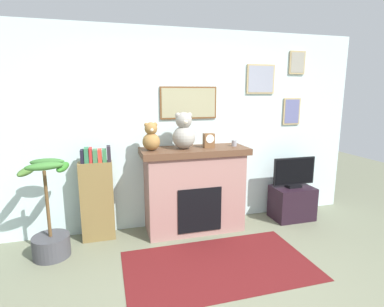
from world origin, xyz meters
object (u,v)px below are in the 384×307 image
(potted_plant, at_px, (50,228))
(teddy_bear_grey, at_px, (151,138))
(tv_stand, at_px, (292,203))
(television, at_px, (294,173))
(fireplace, at_px, (194,189))
(bookshelf, at_px, (97,197))
(candle_jar, at_px, (234,143))
(mantel_clock, at_px, (209,140))
(teddy_bear_cream, at_px, (184,132))

(potted_plant, xyz_separation_m, teddy_bear_grey, (1.17, 0.22, 0.92))
(tv_stand, relative_size, television, 0.90)
(fireplace, bearing_deg, bookshelf, 177.52)
(fireplace, xyz_separation_m, bookshelf, (-1.22, 0.05, -0.01))
(fireplace, height_order, potted_plant, potted_plant)
(fireplace, distance_m, teddy_bear_grey, 0.89)
(television, relative_size, candle_jar, 7.87)
(potted_plant, relative_size, tv_stand, 1.96)
(television, distance_m, teddy_bear_grey, 2.09)
(fireplace, xyz_separation_m, television, (1.46, -0.05, 0.12))
(teddy_bear_grey, bearing_deg, tv_stand, -0.83)
(mantel_clock, distance_m, teddy_bear_cream, 0.35)
(mantel_clock, bearing_deg, fireplace, 174.16)
(teddy_bear_cream, bearing_deg, bookshelf, 176.23)
(candle_jar, height_order, teddy_bear_cream, teddy_bear_cream)
(candle_jar, height_order, mantel_clock, mantel_clock)
(television, relative_size, mantel_clock, 3.51)
(tv_stand, height_order, television, television)
(tv_stand, height_order, teddy_bear_cream, teddy_bear_cream)
(tv_stand, xyz_separation_m, teddy_bear_grey, (-2.01, 0.03, 1.02))
(potted_plant, xyz_separation_m, mantel_clock, (1.91, 0.22, 0.86))
(fireplace, height_order, teddy_bear_grey, teddy_bear_grey)
(fireplace, bearing_deg, candle_jar, -1.87)
(television, xyz_separation_m, candle_jar, (-0.92, 0.03, 0.46))
(tv_stand, bearing_deg, bookshelf, 177.86)
(television, bearing_deg, candle_jar, 178.05)
(mantel_clock, bearing_deg, candle_jar, 0.24)
(bookshelf, xyz_separation_m, potted_plant, (-0.50, -0.29, -0.21))
(tv_stand, height_order, mantel_clock, mantel_clock)
(teddy_bear_cream, bearing_deg, tv_stand, -1.04)
(television, xyz_separation_m, teddy_bear_cream, (-1.60, 0.03, 0.63))
(potted_plant, relative_size, television, 1.76)
(television, xyz_separation_m, teddy_bear_grey, (-2.01, 0.03, 0.58))
(tv_stand, relative_size, mantel_clock, 3.14)
(potted_plant, distance_m, candle_jar, 2.41)
(teddy_bear_grey, bearing_deg, potted_plant, -169.38)
(tv_stand, bearing_deg, mantel_clock, 178.73)
(bookshelf, relative_size, teddy_bear_cream, 2.55)
(bookshelf, xyz_separation_m, candle_jar, (1.76, -0.07, 0.59))
(candle_jar, bearing_deg, teddy_bear_grey, -179.98)
(tv_stand, relative_size, teddy_bear_grey, 1.65)
(television, height_order, teddy_bear_grey, teddy_bear_grey)
(candle_jar, bearing_deg, potted_plant, -174.44)
(potted_plant, xyz_separation_m, tv_stand, (3.18, 0.19, -0.10))
(teddy_bear_grey, bearing_deg, teddy_bear_cream, -0.02)
(fireplace, bearing_deg, television, -1.92)
(tv_stand, bearing_deg, candle_jar, 178.15)
(bookshelf, xyz_separation_m, television, (2.67, -0.10, 0.13))
(potted_plant, relative_size, candle_jar, 13.83)
(teddy_bear_grey, bearing_deg, candle_jar, 0.02)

